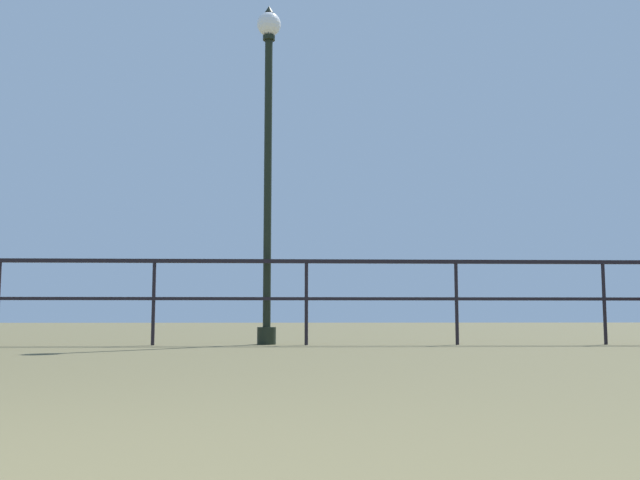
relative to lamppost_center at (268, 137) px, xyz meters
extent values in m
cube|color=black|center=(-0.45, -0.19, -1.65)|extent=(21.01, 0.05, 0.05)
cube|color=black|center=(-0.45, -0.19, -2.13)|extent=(21.01, 0.04, 0.04)
cylinder|color=black|center=(-1.41, -0.19, -2.18)|extent=(0.04, 0.04, 1.05)
cylinder|color=black|center=(0.50, -0.19, -2.18)|extent=(0.04, 0.04, 1.05)
cylinder|color=black|center=(2.41, -0.19, -2.18)|extent=(0.04, 0.04, 1.05)
cylinder|color=black|center=(4.32, -0.19, -2.18)|extent=(0.04, 0.04, 1.05)
cylinder|color=black|center=(0.00, 0.00, -2.60)|extent=(0.24, 0.24, 0.22)
cylinder|color=black|center=(0.00, 0.00, -0.58)|extent=(0.10, 0.10, 3.81)
cylinder|color=black|center=(0.00, 0.00, 1.35)|extent=(0.16, 0.16, 0.06)
sphere|color=white|center=(0.00, 0.00, 1.54)|extent=(0.32, 0.32, 0.32)
cone|color=black|center=(0.00, 0.00, 1.75)|extent=(0.12, 0.12, 0.10)
camera|label=1|loc=(0.33, -9.05, -2.31)|focal=39.39mm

